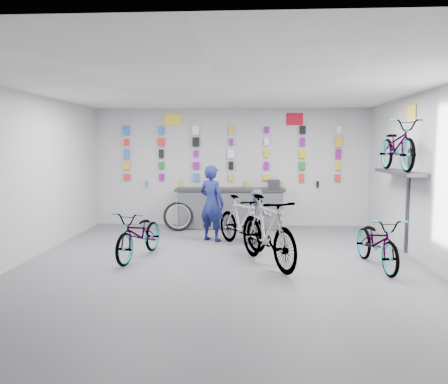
# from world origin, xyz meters

# --- Properties ---
(floor) EXTENTS (8.00, 8.00, 0.00)m
(floor) POSITION_xyz_m (0.00, 0.00, 0.00)
(floor) COLOR #545459
(floor) RESTS_ON ground
(ceiling) EXTENTS (8.00, 8.00, 0.00)m
(ceiling) POSITION_xyz_m (0.00, 0.00, 3.00)
(ceiling) COLOR white
(ceiling) RESTS_ON wall_back
(wall_back) EXTENTS (7.00, 0.00, 7.00)m
(wall_back) POSITION_xyz_m (0.00, 4.00, 1.50)
(wall_back) COLOR silver
(wall_back) RESTS_ON floor
(wall_front) EXTENTS (7.00, 0.00, 7.00)m
(wall_front) POSITION_xyz_m (0.00, -4.00, 1.50)
(wall_front) COLOR silver
(wall_front) RESTS_ON floor
(wall_left) EXTENTS (0.00, 8.00, 8.00)m
(wall_left) POSITION_xyz_m (-3.50, 0.00, 1.50)
(wall_left) COLOR silver
(wall_left) RESTS_ON floor
(wall_right) EXTENTS (0.00, 8.00, 8.00)m
(wall_right) POSITION_xyz_m (3.50, 0.00, 1.50)
(wall_right) COLOR silver
(wall_right) RESTS_ON floor
(counter) EXTENTS (2.70, 0.66, 1.00)m
(counter) POSITION_xyz_m (0.00, 3.54, 0.49)
(counter) COLOR black
(counter) RESTS_ON floor
(merch_wall) EXTENTS (5.56, 0.08, 1.56)m
(merch_wall) POSITION_xyz_m (-0.06, 3.93, 1.82)
(merch_wall) COLOR red
(merch_wall) RESTS_ON wall_back
(wall_bracket) EXTENTS (0.39, 1.90, 2.00)m
(wall_bracket) POSITION_xyz_m (3.33, 1.20, 1.46)
(wall_bracket) COLOR #333338
(wall_bracket) RESTS_ON wall_right
(sign_left) EXTENTS (0.42, 0.02, 0.30)m
(sign_left) POSITION_xyz_m (-1.50, 3.98, 2.72)
(sign_left) COLOR yellow
(sign_left) RESTS_ON wall_back
(sign_right) EXTENTS (0.42, 0.02, 0.30)m
(sign_right) POSITION_xyz_m (1.60, 3.98, 2.72)
(sign_right) COLOR red
(sign_right) RESTS_ON wall_back
(sign_side) EXTENTS (0.02, 0.40, 0.30)m
(sign_side) POSITION_xyz_m (3.48, 1.20, 2.65)
(sign_side) COLOR yellow
(sign_side) RESTS_ON wall_right
(bike_left) EXTENTS (0.93, 1.79, 0.89)m
(bike_left) POSITION_xyz_m (-1.52, 0.52, 0.45)
(bike_left) COLOR gray
(bike_left) RESTS_ON floor
(bike_center) EXTENTS (1.35, 2.04, 1.20)m
(bike_center) POSITION_xyz_m (0.78, 0.18, 0.60)
(bike_center) COLOR gray
(bike_center) RESTS_ON floor
(bike_right) EXTENTS (0.77, 1.73, 0.88)m
(bike_right) POSITION_xyz_m (2.62, 0.13, 0.44)
(bike_right) COLOR gray
(bike_right) RESTS_ON floor
(bike_service) EXTENTS (1.36, 1.71, 1.04)m
(bike_service) POSITION_xyz_m (0.32, 1.51, 0.52)
(bike_service) COLOR gray
(bike_service) RESTS_ON floor
(bike_wall) EXTENTS (0.63, 1.80, 0.95)m
(bike_wall) POSITION_xyz_m (3.25, 1.20, 2.05)
(bike_wall) COLOR gray
(bike_wall) RESTS_ON wall_bracket
(clerk) EXTENTS (0.71, 0.64, 1.64)m
(clerk) POSITION_xyz_m (-0.34, 2.07, 0.82)
(clerk) COLOR #141A4F
(clerk) RESTS_ON floor
(customer) EXTENTS (0.62, 0.52, 1.15)m
(customer) POSITION_xyz_m (0.66, 1.75, 0.58)
(customer) COLOR slate
(customer) RESTS_ON floor
(spare_wheel) EXTENTS (0.75, 0.37, 0.72)m
(spare_wheel) POSITION_xyz_m (-1.25, 3.17, 0.35)
(spare_wheel) COLOR black
(spare_wheel) RESTS_ON floor
(register) EXTENTS (0.28, 0.30, 0.22)m
(register) POSITION_xyz_m (1.07, 3.55, 1.11)
(register) COLOR black
(register) RESTS_ON counter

